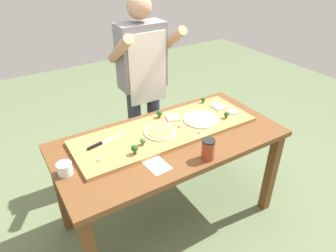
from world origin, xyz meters
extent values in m
plane|color=#60704C|center=(0.00, 0.00, 0.00)|extent=(8.00, 8.00, 0.00)
cube|color=brown|center=(0.76, -0.34, 0.38)|extent=(0.07, 0.07, 0.76)
cube|color=brown|center=(-0.76, 0.34, 0.38)|extent=(0.07, 0.07, 0.76)
cube|color=brown|center=(0.76, 0.34, 0.38)|extent=(0.07, 0.07, 0.76)
cube|color=brown|center=(0.00, 0.00, 0.78)|extent=(1.64, 0.81, 0.04)
cube|color=#B27F47|center=(0.02, 0.08, 0.81)|extent=(1.36, 0.47, 0.03)
cube|color=#B7BABF|center=(-0.36, 0.17, 0.83)|extent=(0.20, 0.07, 0.00)
cube|color=black|center=(-0.51, 0.14, 0.83)|extent=(0.11, 0.04, 0.02)
cylinder|color=beige|center=(0.31, 0.05, 0.83)|extent=(0.27, 0.27, 0.01)
cylinder|color=silver|center=(0.31, 0.05, 0.84)|extent=(0.22, 0.22, 0.01)
cylinder|color=beige|center=(-0.04, 0.06, 0.83)|extent=(0.24, 0.24, 0.01)
cylinder|color=#899E4C|center=(-0.04, 0.06, 0.84)|extent=(0.19, 0.19, 0.01)
cube|color=beige|center=(0.60, 0.01, 0.83)|extent=(0.08, 0.08, 0.01)
cube|color=beige|center=(0.15, 0.19, 0.83)|extent=(0.13, 0.13, 0.01)
cube|color=beige|center=(0.57, 0.14, 0.83)|extent=(0.11, 0.11, 0.01)
cylinder|color=#2C5915|center=(0.50, -0.03, 0.83)|extent=(0.02, 0.02, 0.02)
sphere|color=#23561E|center=(0.50, -0.03, 0.86)|extent=(0.04, 0.04, 0.04)
cylinder|color=#2C5915|center=(0.51, 0.28, 0.83)|extent=(0.02, 0.02, 0.02)
sphere|color=#23561E|center=(0.51, 0.28, 0.86)|extent=(0.04, 0.04, 0.04)
cylinder|color=#487A23|center=(-0.22, -0.01, 0.83)|extent=(0.02, 0.02, 0.02)
sphere|color=#427F33|center=(-0.22, -0.01, 0.86)|extent=(0.04, 0.04, 0.04)
cylinder|color=#2C5915|center=(0.06, 0.25, 0.83)|extent=(0.02, 0.02, 0.02)
sphere|color=#23561E|center=(0.06, 0.25, 0.86)|extent=(0.04, 0.04, 0.04)
cylinder|color=#2C5915|center=(-0.31, -0.07, 0.84)|extent=(0.02, 0.02, 0.03)
sphere|color=#23561E|center=(-0.31, -0.07, 0.87)|extent=(0.05, 0.05, 0.05)
cube|color=white|center=(-0.54, -0.02, 0.83)|extent=(0.02, 0.02, 0.02)
cube|color=white|center=(0.19, -0.09, 0.83)|extent=(0.02, 0.02, 0.01)
cube|color=silver|center=(0.12, 0.05, 0.83)|extent=(0.02, 0.02, 0.02)
cylinder|color=white|center=(-0.74, 0.00, 0.84)|extent=(0.09, 0.09, 0.08)
cylinder|color=white|center=(-0.74, 0.00, 0.82)|extent=(0.08, 0.08, 0.04)
cylinder|color=#99381E|center=(0.08, -0.33, 0.86)|extent=(0.08, 0.08, 0.13)
cylinder|color=black|center=(0.08, -0.33, 0.93)|extent=(0.08, 0.08, 0.01)
cube|color=white|center=(-0.23, -0.23, 0.80)|extent=(0.14, 0.17, 0.00)
cylinder|color=#333847|center=(0.05, 0.70, 0.45)|extent=(0.12, 0.12, 0.90)
cylinder|color=#333847|center=(0.25, 0.70, 0.45)|extent=(0.12, 0.12, 0.90)
cube|color=gray|center=(0.15, 0.70, 1.18)|extent=(0.40, 0.20, 0.55)
cube|color=silver|center=(0.15, 0.59, 1.09)|extent=(0.34, 0.01, 0.60)
cylinder|color=tan|center=(-0.08, 0.60, 1.30)|extent=(0.08, 0.39, 0.31)
cylinder|color=tan|center=(0.38, 0.60, 1.30)|extent=(0.08, 0.39, 0.31)
sphere|color=tan|center=(0.15, 0.70, 1.57)|extent=(0.20, 0.20, 0.20)
camera|label=1|loc=(-0.97, -1.54, 2.00)|focal=32.49mm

